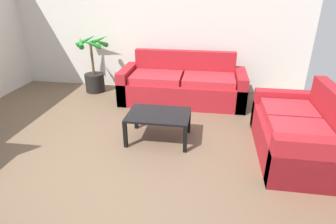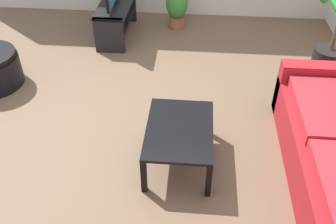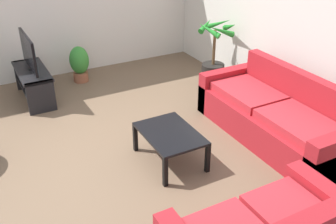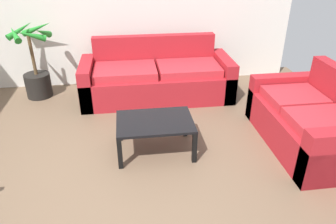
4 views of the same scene
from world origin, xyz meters
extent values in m
plane|color=brown|center=(0.00, 0.00, 0.00)|extent=(6.60, 6.60, 0.00)
cube|color=maroon|center=(-0.44, 2.25, 0.31)|extent=(0.18, 0.90, 0.62)
cube|color=#B8272F|center=(0.13, 2.20, 0.48)|extent=(0.93, 0.66, 0.12)
cube|color=black|center=(-2.11, -0.31, 0.49)|extent=(1.10, 0.45, 0.04)
cube|color=black|center=(-2.11, -0.31, 0.23)|extent=(1.02, 0.39, 0.03)
cube|color=black|center=(-2.63, -0.31, 0.25)|extent=(0.06, 0.41, 0.51)
cube|color=black|center=(-1.59, -0.31, 0.25)|extent=(0.06, 0.41, 0.51)
cylinder|color=black|center=(-2.11, -0.31, 0.53)|extent=(0.10, 0.10, 0.04)
cube|color=black|center=(0.44, 0.79, 0.39)|extent=(0.87, 0.61, 0.03)
cube|color=black|center=(0.03, 0.51, 0.19)|extent=(0.05, 0.05, 0.37)
cube|color=black|center=(0.85, 0.51, 0.19)|extent=(0.05, 0.05, 0.37)
cube|color=black|center=(0.03, 1.07, 0.19)|extent=(0.05, 0.05, 0.37)
cube|color=black|center=(0.85, 1.07, 0.19)|extent=(0.05, 0.05, 0.37)
cylinder|color=black|center=(-1.25, 2.55, 0.19)|extent=(0.39, 0.39, 0.37)
cone|color=#218428|center=(-1.16, 2.37, 1.02)|extent=(0.41, 0.27, 0.24)
cylinder|color=brown|center=(-2.48, 0.56, 0.08)|extent=(0.26, 0.26, 0.17)
ellipsoid|color=#338330|center=(-2.48, 0.56, 0.39)|extent=(0.34, 0.34, 0.49)
camera|label=1|loc=(1.11, -2.66, 2.04)|focal=29.73mm
camera|label=2|loc=(3.03, 0.91, 2.65)|focal=40.33mm
camera|label=3|loc=(3.95, -1.13, 2.83)|focal=41.77mm
camera|label=4|loc=(0.17, -2.34, 2.18)|focal=34.08mm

